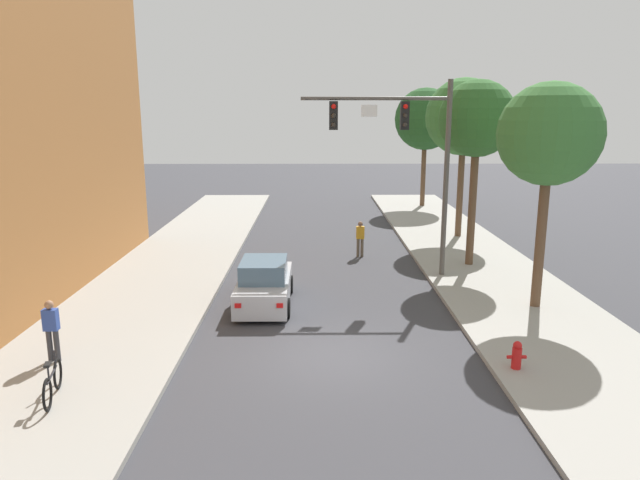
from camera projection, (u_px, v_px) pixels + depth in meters
The scene contains 13 objects.
ground_plane at pixel (332, 355), 15.49m from camera, with size 120.00×120.00×0.00m, color #38383D.
sidewalk_left at pixel (91, 353), 15.41m from camera, with size 5.00×60.00×0.15m, color #99968E.
sidewalk_right at pixel (570, 351), 15.53m from camera, with size 5.00×60.00×0.15m, color #99968E.
traffic_signal_mast at pixel (407, 143), 21.57m from camera, with size 5.66×0.38×7.50m.
car_lead_silver at pixel (264, 284), 19.40m from camera, with size 1.85×4.25×1.60m.
pedestrian_sidewalk_left_walker at pixel (51, 328), 14.55m from camera, with size 0.36×0.22×1.64m.
pedestrian_crossing_road at pixel (360, 237), 25.88m from camera, with size 0.36×0.22×1.64m.
bicycle_leaning at pixel (53, 383), 12.72m from camera, with size 0.44×1.74×0.98m.
fire_hydrant at pixel (517, 355), 14.25m from camera, with size 0.48×0.24×0.72m.
street_tree_nearest at pixel (549, 135), 17.79m from camera, with size 3.24×3.24×7.25m.
street_tree_second at pixel (477, 120), 22.96m from camera, with size 3.10×3.10×7.61m.
street_tree_third at pixel (464, 117), 28.49m from camera, with size 3.84×3.84×8.01m.
street_tree_farthest at pixel (425, 119), 38.35m from camera, with size 4.13×4.13×7.95m.
Camera 1 is at (-0.46, -14.44, 6.41)m, focal length 32.04 mm.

